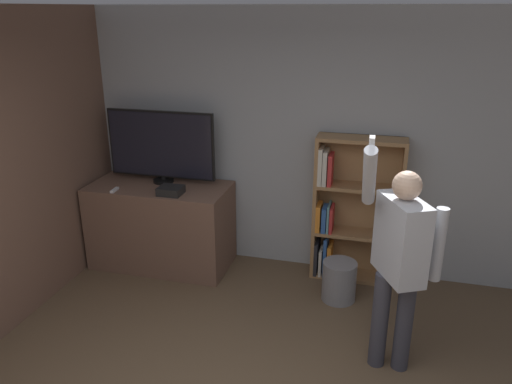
# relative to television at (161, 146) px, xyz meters

# --- Properties ---
(wall_back) EXTENTS (6.33, 0.06, 2.70)m
(wall_back) POSITION_rel_television_xyz_m (1.39, 0.29, 0.04)
(wall_back) COLOR #9EA3A8
(wall_back) RESTS_ON ground_plane
(wall_side_brick) EXTENTS (0.06, 4.51, 2.70)m
(wall_side_brick) POSITION_rel_television_xyz_m (-0.80, -1.19, 0.04)
(wall_side_brick) COLOR brown
(wall_side_brick) RESTS_ON ground_plane
(tv_ledge) EXTENTS (1.47, 0.71, 0.91)m
(tv_ledge) POSITION_rel_television_xyz_m (0.00, -0.12, -0.85)
(tv_ledge) COLOR brown
(tv_ledge) RESTS_ON ground_plane
(television) EXTENTS (1.17, 0.22, 0.77)m
(television) POSITION_rel_television_xyz_m (0.00, 0.00, 0.00)
(television) COLOR black
(television) RESTS_ON tv_ledge
(game_console) EXTENTS (0.24, 0.21, 0.08)m
(game_console) POSITION_rel_television_xyz_m (0.23, -0.32, -0.36)
(game_console) COLOR black
(game_console) RESTS_ON tv_ledge
(remote_loose) EXTENTS (0.04, 0.14, 0.02)m
(remote_loose) POSITION_rel_television_xyz_m (-0.37, -0.39, -0.39)
(remote_loose) COLOR white
(remote_loose) RESTS_ON tv_ledge
(bookshelf) EXTENTS (0.86, 0.28, 1.51)m
(bookshelf) POSITION_rel_television_xyz_m (1.96, 0.11, -0.58)
(bookshelf) COLOR #997047
(bookshelf) RESTS_ON ground_plane
(person) EXTENTS (0.60, 0.56, 1.90)m
(person) POSITION_rel_television_xyz_m (2.43, -1.24, -0.33)
(person) COLOR #383842
(person) RESTS_ON ground_plane
(waste_bin) EXTENTS (0.33, 0.33, 0.39)m
(waste_bin) POSITION_rel_television_xyz_m (1.95, -0.37, -1.11)
(waste_bin) COLOR gray
(waste_bin) RESTS_ON ground_plane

